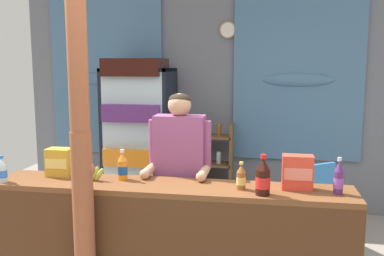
{
  "coord_description": "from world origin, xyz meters",
  "views": [
    {
      "loc": [
        0.66,
        -2.56,
        1.81
      ],
      "look_at": [
        0.04,
        0.99,
        1.28
      ],
      "focal_mm": 39.66,
      "sensor_mm": 36.0,
      "label": 1
    }
  ],
  "objects_px": {
    "timber_post": "(81,140)",
    "soda_bottle_grape_soda": "(339,179)",
    "soda_bottle_orange_soda": "(123,167)",
    "soda_bottle_iced_tea": "(241,178)",
    "soda_bottle_cola": "(263,178)",
    "shopkeeper": "(180,164)",
    "bottle_shelf_rack": "(213,166)",
    "plastic_lawn_chair": "(308,197)",
    "drink_fridge": "(139,130)",
    "soda_bottle_water": "(2,171)",
    "banana_bunch": "(89,173)",
    "stall_counter": "(166,238)",
    "snack_box_choco_powder": "(60,162)",
    "snack_box_crackers": "(297,172)"
  },
  "relations": [
    {
      "from": "timber_post",
      "to": "soda_bottle_grape_soda",
      "type": "height_order",
      "value": "timber_post"
    },
    {
      "from": "soda_bottle_orange_soda",
      "to": "soda_bottle_iced_tea",
      "type": "distance_m",
      "value": 0.92
    },
    {
      "from": "soda_bottle_cola",
      "to": "shopkeeper",
      "type": "bearing_deg",
      "value": 143.09
    },
    {
      "from": "timber_post",
      "to": "soda_bottle_iced_tea",
      "type": "distance_m",
      "value": 1.15
    },
    {
      "from": "timber_post",
      "to": "soda_bottle_cola",
      "type": "relative_size",
      "value": 9.73
    },
    {
      "from": "shopkeeper",
      "to": "soda_bottle_grape_soda",
      "type": "bearing_deg",
      "value": -18.94
    },
    {
      "from": "soda_bottle_orange_soda",
      "to": "soda_bottle_grape_soda",
      "type": "height_order",
      "value": "soda_bottle_grape_soda"
    },
    {
      "from": "bottle_shelf_rack",
      "to": "soda_bottle_iced_tea",
      "type": "bearing_deg",
      "value": -77.59
    },
    {
      "from": "plastic_lawn_chair",
      "to": "bottle_shelf_rack",
      "type": "bearing_deg",
      "value": 145.08
    },
    {
      "from": "bottle_shelf_rack",
      "to": "soda_bottle_cola",
      "type": "relative_size",
      "value": 4.01
    },
    {
      "from": "drink_fridge",
      "to": "plastic_lawn_chair",
      "type": "distance_m",
      "value": 2.08
    },
    {
      "from": "soda_bottle_water",
      "to": "banana_bunch",
      "type": "distance_m",
      "value": 0.64
    },
    {
      "from": "stall_counter",
      "to": "snack_box_choco_powder",
      "type": "bearing_deg",
      "value": 167.56
    },
    {
      "from": "timber_post",
      "to": "banana_bunch",
      "type": "xyz_separation_m",
      "value": [
        -0.1,
        0.33,
        -0.32
      ]
    },
    {
      "from": "drink_fridge",
      "to": "soda_bottle_grape_soda",
      "type": "height_order",
      "value": "drink_fridge"
    },
    {
      "from": "timber_post",
      "to": "banana_bunch",
      "type": "bearing_deg",
      "value": 106.58
    },
    {
      "from": "soda_bottle_grape_soda",
      "to": "banana_bunch",
      "type": "relative_size",
      "value": 0.96
    },
    {
      "from": "soda_bottle_water",
      "to": "banana_bunch",
      "type": "relative_size",
      "value": 0.76
    },
    {
      "from": "bottle_shelf_rack",
      "to": "banana_bunch",
      "type": "relative_size",
      "value": 4.23
    },
    {
      "from": "stall_counter",
      "to": "soda_bottle_water",
      "type": "relative_size",
      "value": 13.21
    },
    {
      "from": "soda_bottle_water",
      "to": "snack_box_crackers",
      "type": "relative_size",
      "value": 0.83
    },
    {
      "from": "shopkeeper",
      "to": "soda_bottle_water",
      "type": "bearing_deg",
      "value": -157.28
    },
    {
      "from": "soda_bottle_water",
      "to": "snack_box_choco_powder",
      "type": "distance_m",
      "value": 0.42
    },
    {
      "from": "soda_bottle_iced_tea",
      "to": "soda_bottle_water",
      "type": "bearing_deg",
      "value": -176.16
    },
    {
      "from": "soda_bottle_iced_tea",
      "to": "timber_post",
      "type": "bearing_deg",
      "value": -164.77
    },
    {
      "from": "plastic_lawn_chair",
      "to": "snack_box_choco_powder",
      "type": "height_order",
      "value": "snack_box_choco_powder"
    },
    {
      "from": "soda_bottle_orange_soda",
      "to": "timber_post",
      "type": "bearing_deg",
      "value": -111.24
    },
    {
      "from": "soda_bottle_cola",
      "to": "snack_box_crackers",
      "type": "height_order",
      "value": "soda_bottle_cola"
    },
    {
      "from": "timber_post",
      "to": "shopkeeper",
      "type": "distance_m",
      "value": 0.94
    },
    {
      "from": "snack_box_choco_powder",
      "to": "banana_bunch",
      "type": "relative_size",
      "value": 0.83
    },
    {
      "from": "stall_counter",
      "to": "soda_bottle_water",
      "type": "xyz_separation_m",
      "value": [
        -1.26,
        -0.05,
        0.46
      ]
    },
    {
      "from": "drink_fridge",
      "to": "soda_bottle_orange_soda",
      "type": "height_order",
      "value": "drink_fridge"
    },
    {
      "from": "stall_counter",
      "to": "soda_bottle_grape_soda",
      "type": "bearing_deg",
      "value": 3.38
    },
    {
      "from": "soda_bottle_orange_soda",
      "to": "shopkeeper",
      "type": "bearing_deg",
      "value": 38.31
    },
    {
      "from": "drink_fridge",
      "to": "snack_box_crackers",
      "type": "height_order",
      "value": "drink_fridge"
    },
    {
      "from": "plastic_lawn_chair",
      "to": "shopkeeper",
      "type": "height_order",
      "value": "shopkeeper"
    },
    {
      "from": "snack_box_crackers",
      "to": "shopkeeper",
      "type": "bearing_deg",
      "value": 159.77
    },
    {
      "from": "drink_fridge",
      "to": "soda_bottle_orange_soda",
      "type": "relative_size",
      "value": 7.96
    },
    {
      "from": "shopkeeper",
      "to": "soda_bottle_cola",
      "type": "relative_size",
      "value": 5.64
    },
    {
      "from": "timber_post",
      "to": "soda_bottle_cola",
      "type": "height_order",
      "value": "timber_post"
    },
    {
      "from": "shopkeeper",
      "to": "soda_bottle_grape_soda",
      "type": "xyz_separation_m",
      "value": [
        1.19,
        -0.41,
        0.05
      ]
    },
    {
      "from": "soda_bottle_orange_soda",
      "to": "soda_bottle_grape_soda",
      "type": "relative_size",
      "value": 0.92
    },
    {
      "from": "soda_bottle_water",
      "to": "snack_box_crackers",
      "type": "xyz_separation_m",
      "value": [
        2.18,
        0.19,
        0.04
      ]
    },
    {
      "from": "soda_bottle_grape_soda",
      "to": "snack_box_choco_powder",
      "type": "distance_m",
      "value": 2.12
    },
    {
      "from": "timber_post",
      "to": "soda_bottle_iced_tea",
      "type": "xyz_separation_m",
      "value": [
        1.07,
        0.29,
        -0.29
      ]
    },
    {
      "from": "drink_fridge",
      "to": "soda_bottle_cola",
      "type": "distance_m",
      "value": 2.48
    },
    {
      "from": "soda_bottle_grape_soda",
      "to": "snack_box_crackers",
      "type": "distance_m",
      "value": 0.28
    },
    {
      "from": "timber_post",
      "to": "drink_fridge",
      "type": "distance_m",
      "value": 2.2
    },
    {
      "from": "plastic_lawn_chair",
      "to": "shopkeeper",
      "type": "xyz_separation_m",
      "value": [
        -1.13,
        -0.91,
        0.5
      ]
    },
    {
      "from": "soda_bottle_cola",
      "to": "banana_bunch",
      "type": "bearing_deg",
      "value": 173.66
    }
  ]
}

